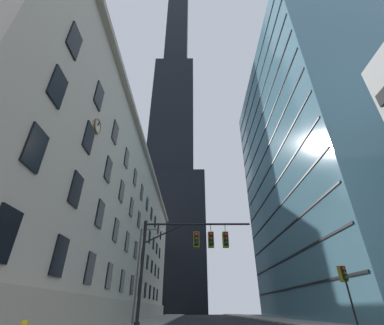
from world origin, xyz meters
The scene contains 6 objects.
station_building centered at (-17.16, 26.47, 11.92)m, with size 13.00×64.95×23.89m.
dark_skyscraper centered at (-13.31, 88.80, 69.10)m, with size 28.75×28.75×229.22m.
glass_office_midrise centered at (20.97, 29.64, 25.82)m, with size 20.04×40.61×51.64m.
traffic_signal_mast centered at (-3.29, 5.54, 4.99)m, with size 7.57×0.63×6.68m.
traffic_light_near_right centered at (7.27, 6.89, 3.24)m, with size 0.40×0.63×3.85m.
street_lamppost centered at (-8.51, 15.23, 5.35)m, with size 2.52×0.32×8.86m.
Camera 1 is at (-3.15, -12.51, 1.29)m, focal length 23.96 mm.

